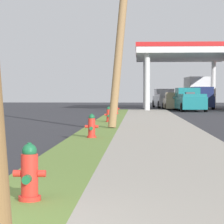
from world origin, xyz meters
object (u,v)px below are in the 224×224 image
object	(u,v)px
fire_hydrant_fourth	(116,109)
truck_navy_at_far_bay	(198,93)
fire_hydrant_third	(109,115)
car_tan_by_near_pump	(174,102)
truck_teal_at_forecourt	(189,100)
fire_hydrant_second	(92,127)
truck_silver_on_apron	(165,99)
fire_hydrant_nearest	(29,175)

from	to	relation	value
fire_hydrant_fourth	truck_navy_at_far_bay	bearing A→B (deg)	66.46
truck_navy_at_far_bay	fire_hydrant_third	bearing A→B (deg)	-105.37
fire_hydrant_third	fire_hydrant_fourth	distance (m)	9.74
car_tan_by_near_pump	fire_hydrant_third	bearing A→B (deg)	-101.76
truck_teal_at_forecourt	fire_hydrant_second	bearing A→B (deg)	-101.67
fire_hydrant_third	fire_hydrant_fourth	world-z (taller)	same
fire_hydrant_third	truck_silver_on_apron	distance (m)	29.75
truck_teal_at_forecourt	truck_navy_at_far_bay	world-z (taller)	truck_navy_at_far_bay
truck_teal_at_forecourt	fire_hydrant_third	bearing A→B (deg)	-106.77
fire_hydrant_second	truck_navy_at_far_bay	world-z (taller)	truck_navy_at_far_bay
fire_hydrant_nearest	fire_hydrant_second	size ratio (longest dim) A/B	1.00
fire_hydrant_second	fire_hydrant_nearest	bearing A→B (deg)	-89.79
truck_silver_on_apron	truck_navy_at_far_bay	distance (m)	4.19
fire_hydrant_third	truck_navy_at_far_bay	distance (m)	27.60
fire_hydrant_nearest	truck_navy_at_far_bay	size ratio (longest dim) A/B	0.11
fire_hydrant_third	truck_navy_at_far_bay	xyz separation A→B (m)	(7.31, 26.60, 1.04)
fire_hydrant_nearest	truck_teal_at_forecourt	xyz separation A→B (m)	(5.75, 37.53, 0.47)
fire_hydrant_second	truck_teal_at_forecourt	world-z (taller)	truck_teal_at_forecourt
car_tan_by_near_pump	truck_navy_at_far_bay	xyz separation A→B (m)	(2.56, 3.77, 0.77)
fire_hydrant_third	truck_teal_at_forecourt	xyz separation A→B (m)	(5.74, 19.04, 0.47)
car_tan_by_near_pump	truck_navy_at_far_bay	bearing A→B (deg)	55.82
fire_hydrant_fourth	truck_silver_on_apron	xyz separation A→B (m)	(4.31, 19.69, 0.47)
fire_hydrant_third	truck_silver_on_apron	size ratio (longest dim) A/B	0.13
fire_hydrant_third	truck_teal_at_forecourt	size ratio (longest dim) A/B	0.13
fire_hydrant_nearest	truck_navy_at_far_bay	xyz separation A→B (m)	(7.32, 45.09, 1.04)
fire_hydrant_second	truck_silver_on_apron	size ratio (longest dim) A/B	0.13
fire_hydrant_third	truck_teal_at_forecourt	distance (m)	19.89
fire_hydrant_second	truck_navy_at_far_bay	size ratio (longest dim) A/B	0.11
truck_teal_at_forecourt	fire_hydrant_fourth	bearing A→B (deg)	-121.82
car_tan_by_near_pump	truck_teal_at_forecourt	xyz separation A→B (m)	(0.98, -3.80, 0.19)
fire_hydrant_fourth	truck_silver_on_apron	bearing A→B (deg)	77.64
fire_hydrant_fourth	truck_teal_at_forecourt	distance (m)	10.95
fire_hydrant_fourth	truck_teal_at_forecourt	world-z (taller)	truck_teal_at_forecourt
fire_hydrant_third	car_tan_by_near_pump	xyz separation A→B (m)	(4.75, 22.83, 0.28)
fire_hydrant_second	fire_hydrant_third	bearing A→B (deg)	89.71
fire_hydrant_fourth	truck_navy_at_far_bay	distance (m)	18.41
fire_hydrant_nearest	fire_hydrant_fourth	bearing A→B (deg)	90.04
fire_hydrant_second	car_tan_by_near_pump	distance (m)	32.16
truck_silver_on_apron	fire_hydrant_nearest	bearing A→B (deg)	-95.12
fire_hydrant_nearest	truck_silver_on_apron	world-z (taller)	truck_silver_on_apron
fire_hydrant_nearest	fire_hydrant_fourth	size ratio (longest dim) A/B	1.00
fire_hydrant_second	truck_teal_at_forecourt	size ratio (longest dim) A/B	0.13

